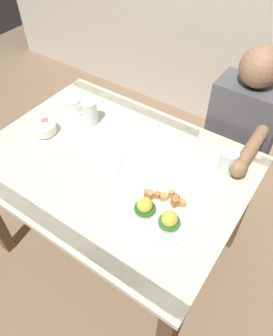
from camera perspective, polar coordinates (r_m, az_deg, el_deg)
ground_plane at (r=2.06m, az=-3.14°, el=-13.40°), size 6.00×6.00×0.00m
dining_table at (r=1.55m, az=-4.08°, el=-1.65°), size 1.20×0.90×0.74m
eggs_benedict_plate at (r=1.25m, az=3.87°, el=-8.22°), size 0.27×0.27×0.09m
fruit_bowl at (r=1.66m, az=-16.09°, el=6.84°), size 0.12×0.12×0.06m
coffee_mug at (r=1.73m, az=-11.00°, el=10.74°), size 0.11×0.08×0.09m
fork at (r=1.47m, az=-2.78°, el=1.33°), size 0.08×0.15×0.00m
water_glass_near at (r=1.45m, az=15.88°, el=0.78°), size 0.08×0.08×0.11m
water_glass_far at (r=1.66m, az=-8.30°, el=9.54°), size 0.08×0.08×0.13m
diner_person at (r=1.81m, az=17.65°, el=5.33°), size 0.34×0.54×1.14m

